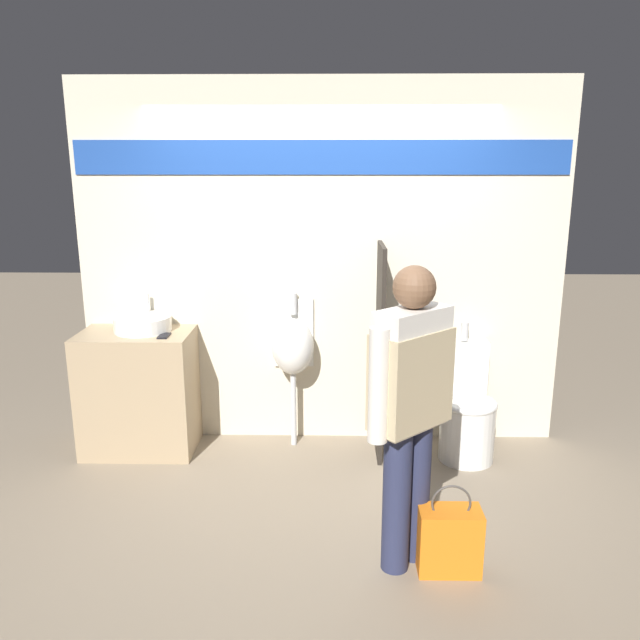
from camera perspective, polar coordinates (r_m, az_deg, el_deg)
The scene contains 10 objects.
ground_plane at distance 4.53m, azimuth -0.04°, elevation -13.53°, with size 16.00×16.00×0.00m, color gray.
display_wall at distance 4.67m, azimuth 0.10°, elevation 5.04°, with size 3.60×0.07×2.70m.
sink_counter at distance 4.84m, azimuth -16.22°, elevation -6.33°, with size 0.81×0.51×0.91m.
sink_basin at distance 4.72m, azimuth -15.89°, elevation -0.31°, with size 0.41×0.41×0.25m.
cell_phone at distance 4.54m, azimuth -14.06°, elevation -1.41°, with size 0.07×0.14×0.01m.
divider_near_counter at distance 4.54m, azimuth 5.47°, elevation -2.88°, with size 0.03×0.50×1.56m.
urinal_near_counter at distance 4.63m, azimuth -2.49°, elevation -2.41°, with size 0.31×0.31×1.17m.
toilet at distance 4.73m, azimuth 13.18°, elevation -8.30°, with size 0.41×0.57×0.97m.
person_in_vest at distance 3.22m, azimuth 8.24°, elevation -7.11°, with size 0.46×0.44×1.63m.
shopping_bag at distance 3.54m, azimuth 11.73°, elevation -19.06°, with size 0.33×0.18×0.50m.
Camera 1 is at (0.08, -4.01, 2.11)m, focal length 35.00 mm.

